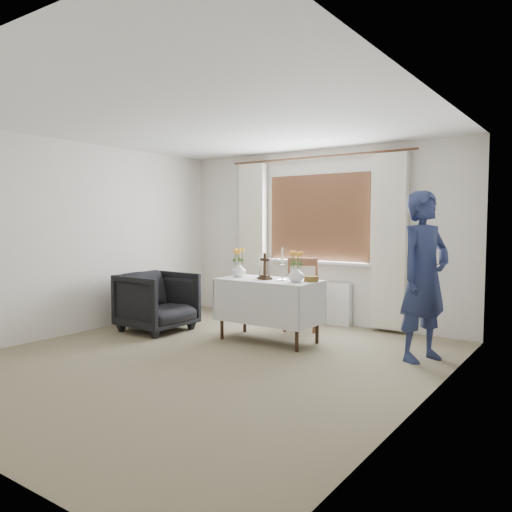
{
  "coord_description": "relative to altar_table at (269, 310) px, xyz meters",
  "views": [
    {
      "loc": [
        3.41,
        -3.94,
        1.47
      ],
      "look_at": [
        0.03,
        0.88,
        1.06
      ],
      "focal_mm": 35.0,
      "sensor_mm": 36.0,
      "label": 1
    }
  ],
  "objects": [
    {
      "name": "wooden_cross",
      "position": [
        -0.03,
        -0.04,
        0.54
      ],
      "size": [
        0.17,
        0.13,
        0.32
      ],
      "primitive_type": null,
      "rotation": [
        0.0,
        0.0,
        -0.17
      ],
      "color": "black",
      "rests_on": "altar_table"
    },
    {
      "name": "armchair",
      "position": [
        -1.55,
        -0.37,
        0.01
      ],
      "size": [
        0.88,
        0.86,
        0.79
      ],
      "primitive_type": "imported",
      "rotation": [
        0.0,
        0.0,
        1.55
      ],
      "color": "black",
      "rests_on": "ground"
    },
    {
      "name": "flower_vase_left",
      "position": [
        -0.47,
        0.01,
        0.48
      ],
      "size": [
        0.19,
        0.19,
        0.19
      ],
      "primitive_type": "imported",
      "rotation": [
        0.0,
        0.0,
        -0.04
      ],
      "color": "silver",
      "rests_on": "altar_table"
    },
    {
      "name": "wicker_basket",
      "position": [
        0.52,
        0.12,
        0.41
      ],
      "size": [
        0.18,
        0.18,
        0.07
      ],
      "primitive_type": "cylinder",
      "rotation": [
        0.0,
        0.0,
        -0.07
      ],
      "color": "olive",
      "rests_on": "altar_table"
    },
    {
      "name": "person",
      "position": [
        1.8,
        0.25,
        0.51
      ],
      "size": [
        0.65,
        0.77,
        1.79
      ],
      "primitive_type": "imported",
      "rotation": [
        0.0,
        0.0,
        1.16
      ],
      "color": "navy",
      "rests_on": "ground"
    },
    {
      "name": "radiator",
      "position": [
        -0.08,
        1.34,
        -0.08
      ],
      "size": [
        1.1,
        0.1,
        0.6
      ],
      "primitive_type": "cube",
      "color": "white",
      "rests_on": "ground"
    },
    {
      "name": "altar_table",
      "position": [
        0.0,
        0.0,
        0.0
      ],
      "size": [
        1.24,
        0.64,
        0.76
      ],
      "primitive_type": "cube",
      "color": "silver",
      "rests_on": "ground"
    },
    {
      "name": "wooden_chair",
      "position": [
        -0.01,
        0.8,
        0.1
      ],
      "size": [
        0.59,
        0.59,
        0.97
      ],
      "primitive_type": null,
      "rotation": [
        0.0,
        0.0,
        0.4
      ],
      "color": "brown",
      "rests_on": "ground"
    },
    {
      "name": "candlestick_right",
      "position": [
        0.19,
        0.01,
        0.58
      ],
      "size": [
        0.14,
        0.14,
        0.39
      ],
      "primitive_type": null,
      "rotation": [
        0.0,
        0.0,
        0.35
      ],
      "color": "silver",
      "rests_on": "altar_table"
    },
    {
      "name": "candlestick_left",
      "position": [
        -0.14,
        0.0,
        0.54
      ],
      "size": [
        0.1,
        0.1,
        0.32
      ],
      "primitive_type": null,
      "rotation": [
        0.0,
        0.0,
        -0.17
      ],
      "color": "silver",
      "rests_on": "altar_table"
    },
    {
      "name": "flower_vase_right",
      "position": [
        0.41,
        -0.04,
        0.48
      ],
      "size": [
        0.2,
        0.2,
        0.19
      ],
      "primitive_type": "imported",
      "rotation": [
        0.0,
        0.0,
        0.14
      ],
      "color": "silver",
      "rests_on": "altar_table"
    },
    {
      "name": "ground",
      "position": [
        -0.08,
        -1.08,
        -0.38
      ],
      "size": [
        5.0,
        5.0,
        0.0
      ],
      "primitive_type": "plane",
      "color": "gray",
      "rests_on": "ground"
    }
  ]
}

